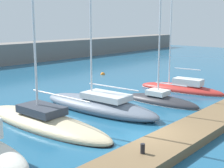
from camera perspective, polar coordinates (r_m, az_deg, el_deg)
name	(u,v)px	position (r m, az deg, el deg)	size (l,w,h in m)	color
ground_plane	(144,139)	(16.98, 5.73, -9.79)	(120.00, 120.00, 0.00)	#1E567A
dock_pier	(171,143)	(16.09, 10.52, -10.24)	(31.37, 2.34, 0.46)	brown
sailboat_sand_third	(44,121)	(19.39, -12.08, -6.53)	(2.83, 10.58, 17.74)	beige
sailboat_slate_fourth	(99,105)	(21.93, -2.39, -3.74)	(3.06, 9.67, 15.36)	slate
sailboat_charcoal_fifth	(161,101)	(24.32, 8.70, -2.95)	(1.98, 6.23, 10.69)	#2D2D33
sailboat_red_sixth	(181,88)	(28.82, 12.22, -0.72)	(2.81, 7.92, 15.86)	#B72D28
mooring_buoy_orange	(103,74)	(36.90, -1.67, 1.71)	(0.52, 0.52, 0.52)	orange
dock_bollard	(143,149)	(14.03, 5.49, -11.40)	(0.20, 0.20, 0.44)	black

